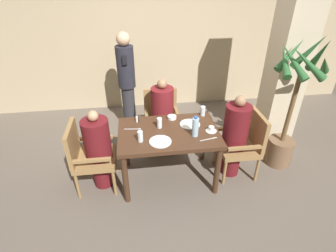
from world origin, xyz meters
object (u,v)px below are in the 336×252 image
Objects in this scene: chair_far_side at (162,117)px; plate_main_left at (190,124)px; diner_in_right_chair at (235,136)px; glass_tall_far at (159,123)px; standing_host at (127,80)px; potted_palm at (288,117)px; teacup_with_saucer at (211,129)px; water_bottle at (195,127)px; bowl_small at (172,117)px; glass_tall_near at (203,111)px; chair_left_side at (88,154)px; plate_main_right at (160,142)px; diner_in_left_chair at (99,149)px; glass_tall_mid at (140,136)px; diner_in_far_chair at (162,116)px; chair_right_side at (244,142)px.

chair_far_side reaches higher than plate_main_left.
diner_in_right_chair is 0.99m from glass_tall_far.
potted_palm is (2.10, -1.29, -0.12)m from standing_host.
plate_main_left is 0.29m from teacup_with_saucer.
standing_host reaches higher than water_bottle.
bowl_small is at bearing 115.96° from water_bottle.
standing_host is at bearing 129.41° from chair_far_side.
diner_in_right_chair is 8.78× the size of teacup_with_saucer.
glass_tall_near reaches higher than bowl_small.
plate_main_right is (0.88, -0.21, 0.26)m from chair_left_side.
glass_tall_near is (1.37, 0.33, 0.25)m from diner_in_left_chair.
glass_tall_mid is (-0.64, -0.28, 0.06)m from plate_main_left.
chair_left_side is 6.83× the size of glass_tall_near.
diner_in_left_chair is 9.27× the size of bowl_small.
bowl_small is at bearing 67.91° from plate_main_right.
chair_far_side reaches higher than glass_tall_mid.
chair_left_side is at bearing -164.50° from bowl_small.
diner_in_right_chair is 1.01m from plate_main_right.
standing_host is at bearing 107.07° from glass_tall_far.
plate_main_left and plate_main_right have the same top height.
diner_in_left_chair is 0.79m from plate_main_right.
diner_in_left_chair is 0.94× the size of diner_in_far_chair.
water_bottle reaches higher than glass_tall_far.
glass_tall_near is at bearing -32.46° from diner_in_far_chair.
diner_in_right_chair reaches higher than plate_main_left.
chair_left_side is 0.77× the size of diner_in_right_chair.
glass_tall_mid is at bearing -84.49° from standing_host.
chair_far_side is at bearing -50.59° from standing_host.
plate_main_left is 0.31m from glass_tall_near.
diner_in_left_chair is at bearing 0.00° from chair_left_side.
glass_tall_mid reaches higher than plate_main_right.
plate_main_right is (0.37, -1.61, -0.13)m from standing_host.
chair_left_side and chair_far_side have the same top height.
plate_main_left is at bearing 24.04° from glass_tall_mid.
diner_in_far_chair is at bearing 82.01° from plate_main_right.
bowl_small is at bearing 137.95° from plate_main_left.
glass_tall_mid is (-1.34, -0.17, 0.32)m from chair_right_side.
bowl_small is at bearing 172.77° from potted_palm.
teacup_with_saucer is at bearing -55.31° from standing_host.
teacup_with_saucer is at bearing 17.39° from water_bottle.
teacup_with_saucer is 0.64m from glass_tall_far.
diner_in_right_chair is at bearing 10.79° from teacup_with_saucer.
plate_main_left is at bearing 5.81° from diner_in_left_chair.
glass_tall_near is at bearing 20.87° from glass_tall_far.
standing_host reaches higher than glass_tall_far.
diner_in_far_chair is at bearing 79.94° from glass_tall_far.
chair_right_side is (1.99, 0.00, 0.00)m from chair_left_side.
teacup_with_saucer is (-0.48, -0.07, 0.28)m from chair_right_side.
diner_in_right_chair reaches higher than teacup_with_saucer.
teacup_with_saucer is at bearing -88.78° from glass_tall_near.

